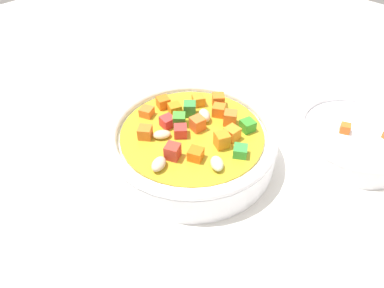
{
  "coord_description": "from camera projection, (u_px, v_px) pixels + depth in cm",
  "views": [
    {
      "loc": [
        -22.36,
        22.68,
        31.48
      ],
      "look_at": [
        0.0,
        0.0,
        2.32
      ],
      "focal_mm": 32.3,
      "sensor_mm": 36.0,
      "label": 1
    }
  ],
  "objects": [
    {
      "name": "soup_bowl_main",
      "position": [
        192.0,
        142.0,
        0.43
      ],
      "size": [
        20.86,
        20.86,
        6.09
      ],
      "color": "white",
      "rests_on": "ground_plane"
    },
    {
      "name": "spoon",
      "position": [
        212.0,
        93.0,
        0.55
      ],
      "size": [
        16.67,
        14.61,
        1.07
      ],
      "rotation": [
        0.0,
        0.0,
        6.99
      ],
      "color": "silver",
      "rests_on": "ground_plane"
    },
    {
      "name": "ground_plane",
      "position": [
        192.0,
        163.0,
        0.45
      ],
      "size": [
        140.0,
        140.0,
        2.0
      ],
      "primitive_type": "cube",
      "color": "silver"
    },
    {
      "name": "side_bowl_small",
      "position": [
        354.0,
        135.0,
        0.45
      ],
      "size": [
        15.46,
        15.46,
        3.93
      ],
      "color": "white",
      "rests_on": "ground_plane"
    }
  ]
}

